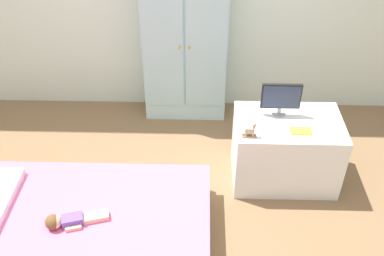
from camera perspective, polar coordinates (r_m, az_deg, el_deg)
name	(u,v)px	position (r m, az deg, el deg)	size (l,w,h in m)	color
ground_plane	(166,227)	(3.22, -3.27, -12.53)	(10.00, 10.00, 0.02)	brown
bed	(86,221)	(3.15, -13.42, -11.50)	(1.68, 0.89, 0.26)	silver
doll	(65,221)	(2.96, -15.86, -11.31)	(0.39, 0.18, 0.10)	#6B4CB2
wardrobe	(185,39)	(3.86, -0.90, 11.27)	(0.72, 0.30, 1.51)	silver
tv_stand	(285,150)	(3.46, 11.81, -2.77)	(0.77, 0.52, 0.53)	white
tv_monitor	(281,98)	(3.27, 11.29, 3.82)	(0.29, 0.10, 0.26)	#99999E
rocking_horse_toy	(251,130)	(3.08, 7.52, -0.25)	(0.10, 0.04, 0.12)	#8E6642
book_yellow	(301,131)	(3.21, 13.72, -0.36)	(0.15, 0.08, 0.01)	gold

